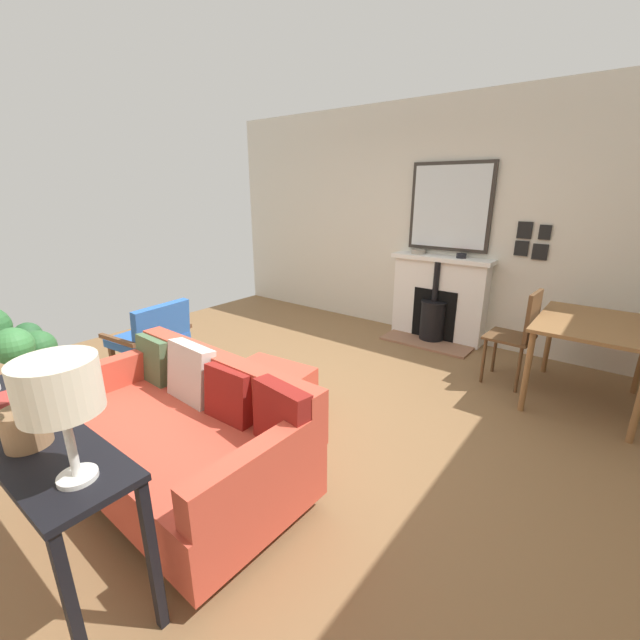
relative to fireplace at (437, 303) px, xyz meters
The scene contains 16 objects.
ground_plane 2.56m from the fireplace, ahead, with size 5.41×6.15×0.01m, color olive.
wall_left 1.02m from the fireplace, 121.91° to the right, with size 0.12×6.15×2.83m, color beige.
fireplace is the anchor object (origin of this frame).
mirror_over_mantel 1.14m from the fireplace, behind, with size 0.04×0.97×1.01m.
mantel_bowl_near 0.68m from the fireplace, 95.07° to the right, with size 0.17×0.17×0.05m.
mantel_bowl_far 0.64m from the fireplace, 97.01° to the left, with size 0.12×0.12×0.05m.
sofa 3.51m from the fireplace, ahead, with size 0.96×1.72×0.82m.
ottoman 2.65m from the fireplace, ahead, with size 0.73×0.71×0.37m.
armchair_accent 3.28m from the fireplace, 33.17° to the right, with size 0.73×0.65×0.77m.
console_table 4.29m from the fireplace, ahead, with size 0.36×1.48×0.78m.
table_lamp_far_end 4.34m from the fireplace, ahead, with size 0.27×0.27×0.48m.
potted_plant 4.37m from the fireplace, ahead, with size 0.45×0.51×0.58m.
book_stack 4.32m from the fireplace, ahead, with size 0.29×0.21×0.07m.
dining_table 1.84m from the fireplace, 66.01° to the left, with size 1.08×0.85×0.74m.
dining_chair_near_fireplace 1.34m from the fireplace, 56.01° to the left, with size 0.42×0.42×0.93m.
photo_gallery_row 1.24m from the fireplace, 98.18° to the left, with size 0.02×0.33×0.39m.
Camera 1 is at (2.23, 2.15, 1.81)m, focal length 22.86 mm.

